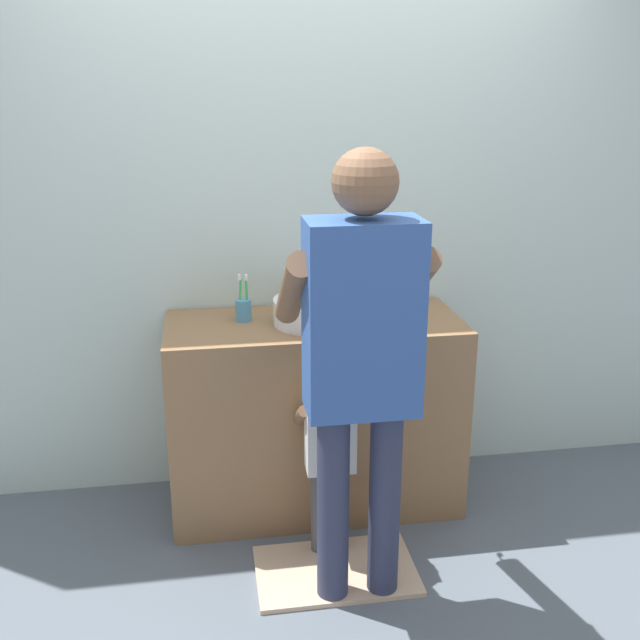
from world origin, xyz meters
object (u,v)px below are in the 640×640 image
(child_toddler, at_px, (330,442))
(adult_parent, at_px, (361,346))
(soap_bottle, at_px, (399,302))
(toothbrush_cup, at_px, (244,309))

(child_toddler, xyz_separation_m, adult_parent, (0.06, -0.27, 0.50))
(child_toddler, bearing_deg, adult_parent, -77.12)
(child_toddler, distance_m, adult_parent, 0.57)
(soap_bottle, bearing_deg, toothbrush_cup, 176.33)
(child_toddler, relative_size, adult_parent, 0.51)
(soap_bottle, bearing_deg, child_toddler, -132.22)
(toothbrush_cup, xyz_separation_m, child_toddler, (0.30, -0.47, -0.43))
(toothbrush_cup, relative_size, adult_parent, 0.12)
(soap_bottle, distance_m, adult_parent, 0.76)
(soap_bottle, relative_size, adult_parent, 0.10)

